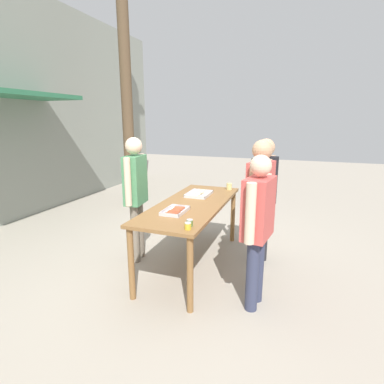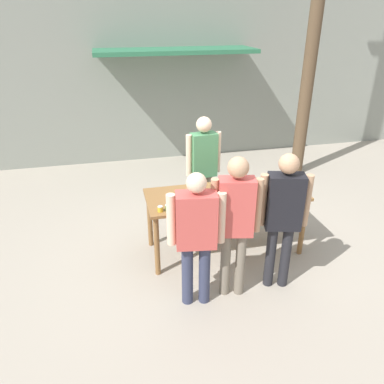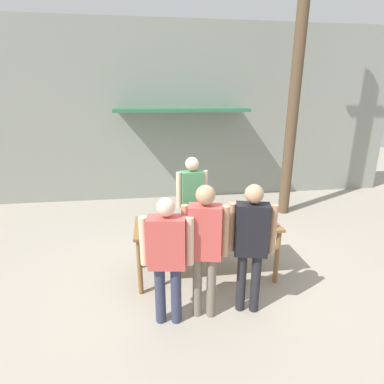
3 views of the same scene
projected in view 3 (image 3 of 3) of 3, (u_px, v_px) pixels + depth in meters
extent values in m
plane|color=#A39989|center=(206.00, 274.00, 4.78)|extent=(24.00, 24.00, 0.00)
cube|color=gray|center=(179.00, 115.00, 7.87)|extent=(12.00, 0.12, 4.50)
cube|color=#2D704C|center=(181.00, 110.00, 7.30)|extent=(3.20, 1.00, 0.08)
cube|color=brown|center=(207.00, 224.00, 4.52)|extent=(2.15, 0.82, 0.04)
cylinder|color=brown|center=(140.00, 267.00, 4.19)|extent=(0.07, 0.07, 0.85)
cylinder|color=brown|center=(277.00, 257.00, 4.46)|extent=(0.07, 0.07, 0.85)
cylinder|color=brown|center=(141.00, 244.00, 4.85)|extent=(0.07, 0.07, 0.85)
cylinder|color=brown|center=(260.00, 237.00, 5.11)|extent=(0.07, 0.07, 0.85)
cube|color=silver|center=(176.00, 223.00, 4.49)|extent=(0.38, 0.25, 0.01)
cube|color=silver|center=(176.00, 225.00, 4.37)|extent=(0.38, 0.01, 0.03)
cube|color=silver|center=(175.00, 219.00, 4.60)|extent=(0.38, 0.01, 0.03)
cube|color=silver|center=(163.00, 222.00, 4.46)|extent=(0.01, 0.25, 0.03)
cube|color=silver|center=(188.00, 221.00, 4.51)|extent=(0.01, 0.25, 0.03)
cylinder|color=#A34C2D|center=(166.00, 223.00, 4.46)|extent=(0.05, 0.14, 0.03)
cylinder|color=#A34C2D|center=(169.00, 223.00, 4.47)|extent=(0.04, 0.14, 0.02)
cylinder|color=#A34C2D|center=(171.00, 222.00, 4.48)|extent=(0.04, 0.15, 0.02)
cylinder|color=#A34C2D|center=(174.00, 222.00, 4.48)|extent=(0.03, 0.15, 0.02)
cylinder|color=#A34C2D|center=(177.00, 222.00, 4.49)|extent=(0.03, 0.11, 0.03)
cylinder|color=#A34C2D|center=(180.00, 222.00, 4.49)|extent=(0.03, 0.12, 0.03)
cylinder|color=#A34C2D|center=(183.00, 222.00, 4.50)|extent=(0.04, 0.12, 0.03)
cylinder|color=#A34C2D|center=(186.00, 221.00, 4.51)|extent=(0.04, 0.13, 0.03)
cube|color=silver|center=(233.00, 220.00, 4.61)|extent=(0.43, 0.32, 0.01)
cube|color=silver|center=(236.00, 223.00, 4.46)|extent=(0.43, 0.01, 0.03)
cube|color=silver|center=(231.00, 215.00, 4.75)|extent=(0.43, 0.01, 0.03)
cube|color=silver|center=(220.00, 219.00, 4.58)|extent=(0.01, 0.32, 0.03)
cube|color=silver|center=(246.00, 218.00, 4.63)|extent=(0.01, 0.32, 0.03)
ellipsoid|color=beige|center=(223.00, 219.00, 4.59)|extent=(0.06, 0.11, 0.04)
ellipsoid|color=beige|center=(227.00, 219.00, 4.58)|extent=(0.06, 0.10, 0.04)
ellipsoid|color=beige|center=(231.00, 218.00, 4.61)|extent=(0.07, 0.10, 0.05)
ellipsoid|color=beige|center=(235.00, 218.00, 4.60)|extent=(0.06, 0.11, 0.05)
ellipsoid|color=beige|center=(239.00, 218.00, 4.62)|extent=(0.06, 0.11, 0.04)
ellipsoid|color=beige|center=(243.00, 217.00, 4.63)|extent=(0.07, 0.11, 0.05)
cylinder|color=gold|center=(143.00, 233.00, 4.10)|extent=(0.07, 0.07, 0.06)
cylinder|color=#B2B2B7|center=(143.00, 231.00, 4.09)|extent=(0.07, 0.07, 0.01)
cylinder|color=#567A38|center=(150.00, 232.00, 4.12)|extent=(0.07, 0.07, 0.06)
cylinder|color=#B2B2B7|center=(150.00, 230.00, 4.11)|extent=(0.07, 0.07, 0.01)
cylinder|color=#DBC67A|center=(273.00, 224.00, 4.35)|extent=(0.09, 0.09, 0.10)
cylinder|color=#756B5B|center=(187.00, 230.00, 5.36)|extent=(0.11, 0.11, 0.84)
cylinder|color=#756B5B|center=(197.00, 229.00, 5.40)|extent=(0.11, 0.11, 0.84)
cube|color=#478456|center=(192.00, 190.00, 5.15)|extent=(0.40, 0.25, 0.66)
sphere|color=beige|center=(192.00, 164.00, 5.01)|extent=(0.23, 0.23, 0.23)
cylinder|color=beige|center=(179.00, 190.00, 5.09)|extent=(0.09, 0.09, 0.63)
cylinder|color=beige|center=(205.00, 188.00, 5.20)|extent=(0.09, 0.09, 0.63)
cylinder|color=#333851|center=(176.00, 294.00, 3.68)|extent=(0.13, 0.13, 0.79)
cylinder|color=#333851|center=(160.00, 294.00, 3.68)|extent=(0.13, 0.13, 0.79)
cube|color=#C64C47|center=(167.00, 242.00, 3.46)|extent=(0.47, 0.30, 0.62)
sphere|color=beige|center=(166.00, 207.00, 3.33)|extent=(0.21, 0.21, 0.21)
cylinder|color=beige|center=(190.00, 241.00, 3.45)|extent=(0.10, 0.10, 0.59)
cylinder|color=beige|center=(144.00, 241.00, 3.46)|extent=(0.10, 0.10, 0.59)
cylinder|color=#232328|center=(255.00, 283.00, 3.86)|extent=(0.12, 0.12, 0.83)
cylinder|color=#232328|center=(241.00, 282.00, 3.88)|extent=(0.12, 0.12, 0.83)
cube|color=black|center=(252.00, 230.00, 3.64)|extent=(0.45, 0.32, 0.66)
sphere|color=tan|center=(254.00, 194.00, 3.50)|extent=(0.23, 0.23, 0.23)
cylinder|color=tan|center=(273.00, 229.00, 3.61)|extent=(0.09, 0.09, 0.63)
cylinder|color=tan|center=(231.00, 227.00, 3.67)|extent=(0.09, 0.09, 0.63)
cylinder|color=#756B5B|center=(211.00, 287.00, 3.77)|extent=(0.12, 0.12, 0.84)
cylinder|color=#756B5B|center=(197.00, 286.00, 3.78)|extent=(0.12, 0.12, 0.84)
cube|color=#C64C47|center=(205.00, 232.00, 3.54)|extent=(0.43, 0.29, 0.67)
sphere|color=tan|center=(206.00, 195.00, 3.40)|extent=(0.23, 0.23, 0.23)
cylinder|color=tan|center=(225.00, 231.00, 3.52)|extent=(0.09, 0.09, 0.64)
cylinder|color=tan|center=(185.00, 230.00, 3.55)|extent=(0.09, 0.09, 0.64)
cylinder|color=brown|center=(298.00, 58.00, 6.29)|extent=(0.25, 0.25, 6.97)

